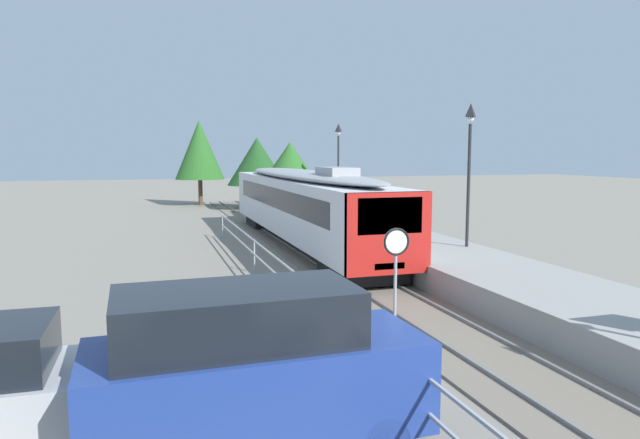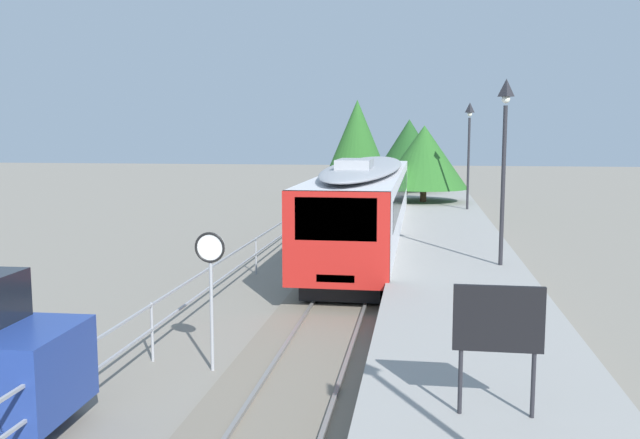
{
  "view_description": "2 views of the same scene",
  "coord_description": "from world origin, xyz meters",
  "px_view_note": "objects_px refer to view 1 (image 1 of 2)",
  "views": [
    {
      "loc": [
        -7.08,
        0.49,
        4.41
      ],
      "look_at": [
        -1.0,
        20.18,
        2.0
      ],
      "focal_mm": 31.78,
      "sensor_mm": 36.0,
      "label": 1
    },
    {
      "loc": [
        2.16,
        -1.05,
        4.71
      ],
      "look_at": [
        -1.0,
        20.18,
        2.0
      ],
      "focal_mm": 38.31,
      "sensor_mm": 36.0,
      "label": 2
    }
  ],
  "objects_px": {
    "commuter_train": "(303,202)",
    "platform_lamp_far_end": "(338,150)",
    "platform_lamp_mid_platform": "(470,148)",
    "speed_limit_sign": "(396,259)",
    "parked_van_blue": "(253,369)"
  },
  "relations": [
    {
      "from": "commuter_train",
      "to": "platform_lamp_far_end",
      "type": "relative_size",
      "value": 3.76
    },
    {
      "from": "platform_lamp_mid_platform",
      "to": "platform_lamp_far_end",
      "type": "distance_m",
      "value": 14.97
    },
    {
      "from": "speed_limit_sign",
      "to": "commuter_train",
      "type": "bearing_deg",
      "value": 82.52
    },
    {
      "from": "commuter_train",
      "to": "speed_limit_sign",
      "type": "xyz_separation_m",
      "value": [
        -1.9,
        -14.49,
        -0.02
      ]
    },
    {
      "from": "commuter_train",
      "to": "parked_van_blue",
      "type": "bearing_deg",
      "value": -107.7
    },
    {
      "from": "commuter_train",
      "to": "platform_lamp_far_end",
      "type": "bearing_deg",
      "value": 60.53
    },
    {
      "from": "speed_limit_sign",
      "to": "platform_lamp_mid_platform",
      "type": "bearing_deg",
      "value": 49.42
    },
    {
      "from": "platform_lamp_mid_platform",
      "to": "commuter_train",
      "type": "bearing_deg",
      "value": 122.57
    },
    {
      "from": "platform_lamp_far_end",
      "to": "parked_van_blue",
      "type": "bearing_deg",
      "value": -111.56
    },
    {
      "from": "speed_limit_sign",
      "to": "parked_van_blue",
      "type": "relative_size",
      "value": 0.57
    },
    {
      "from": "platform_lamp_far_end",
      "to": "parked_van_blue",
      "type": "height_order",
      "value": "platform_lamp_far_end"
    },
    {
      "from": "platform_lamp_far_end",
      "to": "speed_limit_sign",
      "type": "bearing_deg",
      "value": -105.9
    },
    {
      "from": "commuter_train",
      "to": "platform_lamp_mid_platform",
      "type": "bearing_deg",
      "value": -57.43
    },
    {
      "from": "platform_lamp_mid_platform",
      "to": "platform_lamp_far_end",
      "type": "bearing_deg",
      "value": 90.0
    },
    {
      "from": "platform_lamp_mid_platform",
      "to": "speed_limit_sign",
      "type": "bearing_deg",
      "value": -130.58
    }
  ]
}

